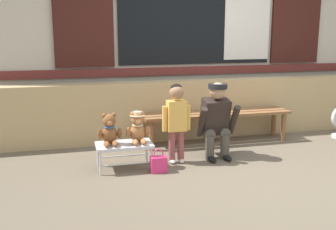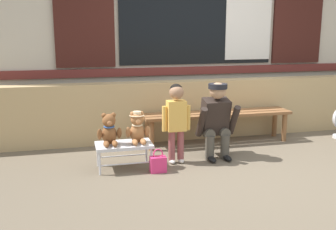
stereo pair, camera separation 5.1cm
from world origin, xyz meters
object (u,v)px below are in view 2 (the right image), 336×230
wooden_bench_long (217,117)px  adult_crouching (216,120)px  child_standing (176,115)px  small_display_bench (124,146)px  handbag_on_ground (158,164)px  teddy_bear_with_hat (137,128)px  teddy_bear_plain (109,130)px

wooden_bench_long → adult_crouching: 0.65m
child_standing → adult_crouching: bearing=9.5°
small_display_bench → handbag_on_ground: small_display_bench is taller
handbag_on_ground → teddy_bear_with_hat: bearing=132.5°
teddy_bear_plain → child_standing: size_ratio=0.38×
teddy_bear_plain → handbag_on_ground: bearing=-22.3°
teddy_bear_with_hat → small_display_bench: bearing=-179.2°
child_standing → handbag_on_ground: (-0.28, -0.27, -0.50)m
teddy_bear_plain → teddy_bear_with_hat: size_ratio=1.00×
small_display_bench → teddy_bear_with_hat: bearing=0.8°
small_display_bench → teddy_bear_with_hat: size_ratio=1.76×
wooden_bench_long → teddy_bear_with_hat: (-1.26, -0.74, 0.10)m
small_display_bench → child_standing: bearing=5.1°
adult_crouching → handbag_on_ground: adult_crouching is taller
adult_crouching → teddy_bear_with_hat: bearing=-171.8°
teddy_bear_plain → handbag_on_ground: teddy_bear_plain is taller
wooden_bench_long → child_standing: size_ratio=2.19×
teddy_bear_with_hat → adult_crouching: size_ratio=0.38×
small_display_bench → adult_crouching: size_ratio=0.67×
teddy_bear_plain → teddy_bear_with_hat: bearing=0.1°
teddy_bear_plain → handbag_on_ground: size_ratio=1.34×
wooden_bench_long → handbag_on_ground: 1.45m
wooden_bench_long → teddy_bear_with_hat: 1.46m
child_standing → adult_crouching: 0.56m
small_display_bench → adult_crouching: 1.20m
child_standing → adult_crouching: child_standing is taller
small_display_bench → teddy_bear_with_hat: teddy_bear_with_hat is taller
wooden_bench_long → small_display_bench: wooden_bench_long is taller
teddy_bear_plain → child_standing: 0.81m
child_standing → teddy_bear_with_hat: bearing=-173.4°
teddy_bear_plain → teddy_bear_with_hat: 0.32m
wooden_bench_long → child_standing: (-0.78, -0.69, 0.22)m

